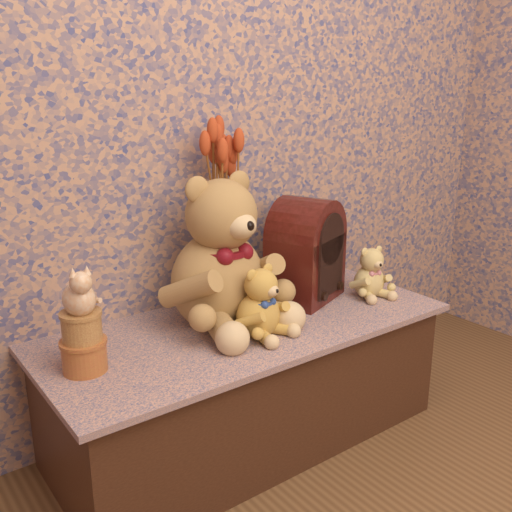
{
  "coord_description": "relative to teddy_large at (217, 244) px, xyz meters",
  "views": [
    {
      "loc": [
        -1.02,
        -0.21,
        1.18
      ],
      "look_at": [
        0.0,
        1.17,
        0.66
      ],
      "focal_mm": 40.92,
      "sensor_mm": 36.0,
      "label": 1
    }
  ],
  "objects": [
    {
      "name": "cat_figurine",
      "position": [
        -0.48,
        -0.08,
        -0.02
      ],
      "size": [
        0.11,
        0.12,
        0.14
      ],
      "primitive_type": null,
      "rotation": [
        0.0,
        0.0,
        -0.08
      ],
      "color": "silver",
      "rests_on": "biscuit_tin_upper"
    },
    {
      "name": "display_shelf",
      "position": [
        0.06,
        -0.08,
        -0.47
      ],
      "size": [
        1.34,
        0.59,
        0.42
      ],
      "primitive_type": "cube",
      "color": "#36436F",
      "rests_on": "ground"
    },
    {
      "name": "cathedral_radio",
      "position": [
        0.36,
        -0.02,
        -0.08
      ],
      "size": [
        0.32,
        0.28,
        0.37
      ],
      "primitive_type": null,
      "rotation": [
        0.0,
        0.0,
        0.37
      ],
      "color": "#360F09",
      "rests_on": "display_shelf"
    },
    {
      "name": "biscuit_tin_upper",
      "position": [
        -0.48,
        -0.08,
        -0.13
      ],
      "size": [
        0.13,
        0.13,
        0.08
      ],
      "primitive_type": "cylinder",
      "rotation": [
        0.0,
        0.0,
        0.27
      ],
      "color": "tan",
      "rests_on": "biscuit_tin_lower"
    },
    {
      "name": "ceramic_vase",
      "position": [
        0.09,
        0.08,
        -0.15
      ],
      "size": [
        0.17,
        0.17,
        0.22
      ],
      "primitive_type": "cylinder",
      "rotation": [
        0.0,
        0.0,
        0.37
      ],
      "color": "tan",
      "rests_on": "display_shelf"
    },
    {
      "name": "dried_stalks",
      "position": [
        0.09,
        0.08,
        0.18
      ],
      "size": [
        0.27,
        0.27,
        0.43
      ],
      "primitive_type": null,
      "rotation": [
        0.0,
        0.0,
        -0.25
      ],
      "color": "#B53E1D",
      "rests_on": "ceramic_vase"
    },
    {
      "name": "teddy_large",
      "position": [
        0.0,
        0.0,
        0.0
      ],
      "size": [
        0.46,
        0.53,
        0.52
      ],
      "primitive_type": null,
      "rotation": [
        0.0,
        0.0,
        0.1
      ],
      "color": "olive",
      "rests_on": "display_shelf"
    },
    {
      "name": "biscuit_tin_lower",
      "position": [
        -0.48,
        -0.08,
        -0.22
      ],
      "size": [
        0.15,
        0.15,
        0.09
      ],
      "primitive_type": "cylinder",
      "rotation": [
        0.0,
        0.0,
        -0.32
      ],
      "color": "#BB8A37",
      "rests_on": "display_shelf"
    },
    {
      "name": "teddy_small",
      "position": [
        0.57,
        -0.13,
        -0.16
      ],
      "size": [
        0.19,
        0.21,
        0.2
      ],
      "primitive_type": null,
      "rotation": [
        0.0,
        0.0,
        -0.19
      ],
      "color": "tan",
      "rests_on": "display_shelf"
    },
    {
      "name": "teddy_medium",
      "position": [
        0.04,
        -0.17,
        -0.14
      ],
      "size": [
        0.23,
        0.26,
        0.24
      ],
      "primitive_type": null,
      "rotation": [
        0.0,
        0.0,
        0.23
      ],
      "color": "#BC8835",
      "rests_on": "display_shelf"
    }
  ]
}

